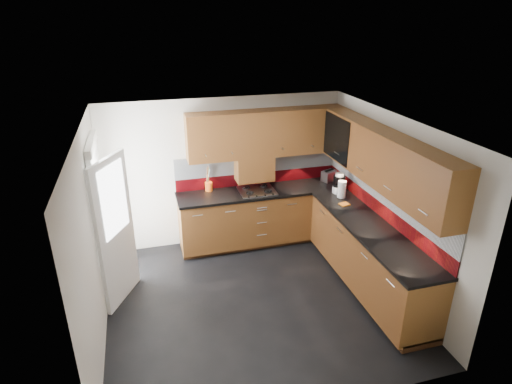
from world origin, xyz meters
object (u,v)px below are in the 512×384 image
object	(u,v)px
utensil_pot	(209,185)
toaster	(329,176)
food_processor	(339,184)
gas_hob	(257,191)

from	to	relation	value
utensil_pot	toaster	xyz separation A→B (m)	(2.03, -0.12, -0.01)
utensil_pot	toaster	bearing A→B (deg)	-3.26
toaster	food_processor	distance (m)	0.52
toaster	gas_hob	bearing A→B (deg)	-174.56
gas_hob	toaster	xyz separation A→B (m)	(1.30, 0.12, 0.07)
gas_hob	toaster	world-z (taller)	toaster
utensil_pot	food_processor	size ratio (longest dim) A/B	1.28
utensil_pot	gas_hob	bearing A→B (deg)	-18.08
utensil_pot	food_processor	world-z (taller)	utensil_pot
gas_hob	toaster	size ratio (longest dim) A/B	1.92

